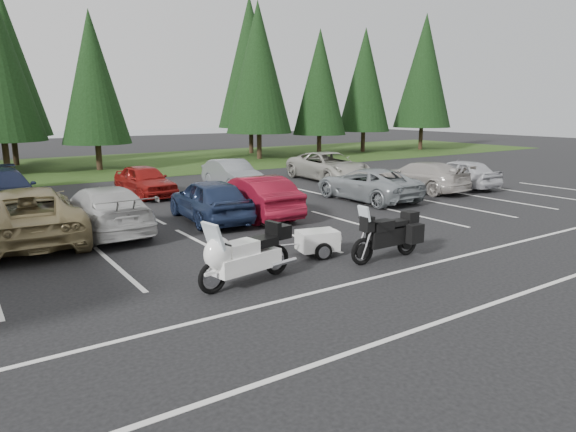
# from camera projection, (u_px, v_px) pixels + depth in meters

# --- Properties ---
(ground) EXTENTS (120.00, 120.00, 0.00)m
(ground) POSITION_uv_depth(u_px,v_px,m) (295.00, 244.00, 14.76)
(ground) COLOR black
(ground) RESTS_ON ground
(grass_strip) EXTENTS (80.00, 16.00, 0.01)m
(grass_strip) POSITION_uv_depth(u_px,v_px,m) (91.00, 166.00, 34.23)
(grass_strip) COLOR #1E3410
(grass_strip) RESTS_ON ground
(lake_water) EXTENTS (70.00, 50.00, 0.02)m
(lake_water) POSITION_uv_depth(u_px,v_px,m) (62.00, 140.00, 61.57)
(lake_water) COLOR gray
(lake_water) RESTS_ON ground
(stall_markings) EXTENTS (32.00, 16.00, 0.01)m
(stall_markings) POSITION_uv_depth(u_px,v_px,m) (260.00, 230.00, 16.39)
(stall_markings) COLOR silver
(stall_markings) RESTS_ON ground
(conifer_5) EXTENTS (4.14, 4.14, 9.63)m
(conifer_5) POSITION_uv_depth(u_px,v_px,m) (93.00, 77.00, 31.12)
(conifer_5) COLOR #332316
(conifer_5) RESTS_ON ground
(conifer_6) EXTENTS (4.93, 4.93, 11.48)m
(conifer_6) POSITION_uv_depth(u_px,v_px,m) (258.00, 68.00, 37.86)
(conifer_6) COLOR #332316
(conifer_6) RESTS_ON ground
(conifer_7) EXTENTS (4.27, 4.27, 9.94)m
(conifer_7) POSITION_uv_depth(u_px,v_px,m) (320.00, 82.00, 40.81)
(conifer_7) COLOR #332316
(conifer_7) RESTS_ON ground
(conifer_8) EXTENTS (4.53, 4.53, 10.56)m
(conifer_8) POSITION_uv_depth(u_px,v_px,m) (365.00, 80.00, 44.39)
(conifer_8) COLOR #332316
(conifer_8) RESTS_ON ground
(conifer_9) EXTENTS (5.19, 5.19, 12.10)m
(conifer_9) POSITION_uv_depth(u_px,v_px,m) (424.00, 71.00, 46.43)
(conifer_9) COLOR #332316
(conifer_9) RESTS_ON ground
(conifer_back_b) EXTENTS (4.97, 4.97, 11.58)m
(conifer_back_b) POSITION_uv_depth(u_px,v_px,m) (5.00, 62.00, 33.48)
(conifer_back_b) COLOR #332316
(conifer_back_b) RESTS_ON ground
(conifer_back_c) EXTENTS (5.50, 5.50, 12.81)m
(conifer_back_c) POSITION_uv_depth(u_px,v_px,m) (250.00, 63.00, 42.61)
(conifer_back_c) COLOR #332316
(conifer_back_c) RESTS_ON ground
(car_near_2) EXTENTS (2.97, 5.94, 1.62)m
(car_near_2) POSITION_uv_depth(u_px,v_px,m) (27.00, 215.00, 14.84)
(car_near_2) COLOR olive
(car_near_2) RESTS_ON ground
(car_near_3) EXTENTS (2.17, 5.11, 1.47)m
(car_near_3) POSITION_uv_depth(u_px,v_px,m) (103.00, 210.00, 15.92)
(car_near_3) COLOR beige
(car_near_3) RESTS_ON ground
(car_near_4) EXTENTS (2.10, 4.53, 1.50)m
(car_near_4) POSITION_uv_depth(u_px,v_px,m) (210.00, 200.00, 17.59)
(car_near_4) COLOR #1C2948
(car_near_4) RESTS_ON ground
(car_near_5) EXTENTS (1.81, 4.58, 1.48)m
(car_near_5) POSITION_uv_depth(u_px,v_px,m) (255.00, 196.00, 18.34)
(car_near_5) COLOR maroon
(car_near_5) RESTS_ON ground
(car_near_6) EXTENTS (2.34, 4.94, 1.36)m
(car_near_6) POSITION_uv_depth(u_px,v_px,m) (367.00, 184.00, 21.62)
(car_near_6) COLOR gray
(car_near_6) RESTS_ON ground
(car_near_7) EXTENTS (2.37, 4.94, 1.39)m
(car_near_7) POSITION_uv_depth(u_px,v_px,m) (420.00, 176.00, 23.94)
(car_near_7) COLOR #AFA8A0
(car_near_7) RESTS_ON ground
(car_near_8) EXTENTS (1.96, 4.24, 1.41)m
(car_near_8) POSITION_uv_depth(u_px,v_px,m) (459.00, 173.00, 25.00)
(car_near_8) COLOR silver
(car_near_8) RESTS_ON ground
(car_far_1) EXTENTS (2.54, 5.69, 1.62)m
(car_far_1) POSITION_uv_depth(u_px,v_px,m) (0.00, 192.00, 18.84)
(car_far_1) COLOR #171E3A
(car_far_1) RESTS_ON ground
(car_far_2) EXTENTS (1.92, 4.16, 1.38)m
(car_far_2) POSITION_uv_depth(u_px,v_px,m) (145.00, 181.00, 22.59)
(car_far_2) COLOR maroon
(car_far_2) RESTS_ON ground
(car_far_3) EXTENTS (1.64, 4.28, 1.39)m
(car_far_3) POSITION_uv_depth(u_px,v_px,m) (232.00, 174.00, 24.71)
(car_far_3) COLOR slate
(car_far_3) RESTS_ON ground
(car_far_4) EXTENTS (2.82, 5.57, 1.51)m
(car_far_4) POSITION_uv_depth(u_px,v_px,m) (329.00, 166.00, 27.48)
(car_far_4) COLOR #AAA79B
(car_far_4) RESTS_ON ground
(touring_motorcycle) EXTENTS (2.92, 1.34, 1.56)m
(touring_motorcycle) POSITION_uv_depth(u_px,v_px,m) (246.00, 250.00, 11.27)
(touring_motorcycle) COLOR white
(touring_motorcycle) RESTS_ON ground
(cargo_trailer) EXTENTS (1.64, 1.16, 0.69)m
(cargo_trailer) POSITION_uv_depth(u_px,v_px,m) (317.00, 243.00, 13.52)
(cargo_trailer) COLOR white
(cargo_trailer) RESTS_ON ground
(adventure_motorcycle) EXTENTS (2.51, 0.88, 1.53)m
(adventure_motorcycle) POSITION_uv_depth(u_px,v_px,m) (386.00, 231.00, 13.06)
(adventure_motorcycle) COLOR black
(adventure_motorcycle) RESTS_ON ground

